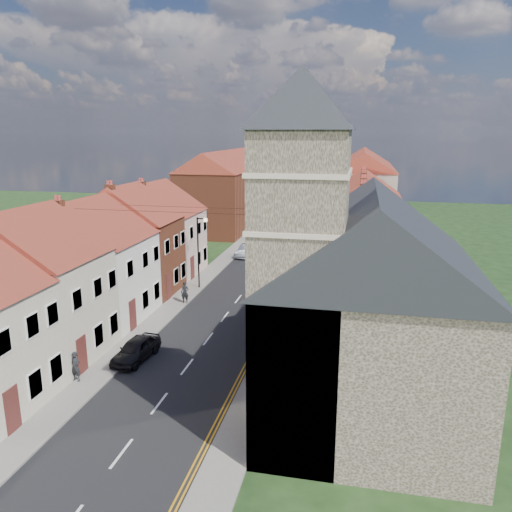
# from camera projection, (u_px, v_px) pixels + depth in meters

# --- Properties ---
(ground) EXTENTS (160.00, 160.00, 0.00)m
(ground) POSITION_uv_depth(u_px,v_px,m) (142.00, 427.00, 22.51)
(ground) COLOR #2D4F22
(ground) RESTS_ON ground
(road) EXTENTS (7.00, 90.00, 0.02)m
(road) POSITION_uv_depth(u_px,v_px,m) (266.00, 262.00, 50.97)
(road) COLOR black
(road) RESTS_ON ground
(pavement_left) EXTENTS (1.80, 90.00, 0.12)m
(pavement_left) POSITION_uv_depth(u_px,v_px,m) (225.00, 259.00, 51.85)
(pavement_left) COLOR gray
(pavement_left) RESTS_ON ground
(pavement_right) EXTENTS (1.80, 90.00, 0.12)m
(pavement_right) POSITION_uv_depth(u_px,v_px,m) (309.00, 263.00, 50.08)
(pavement_right) COLOR gray
(pavement_right) RESTS_ON ground
(church) EXTENTS (11.25, 14.25, 15.20)m
(church) POSITION_uv_depth(u_px,v_px,m) (361.00, 294.00, 22.35)
(church) COLOR #332F24
(church) RESTS_ON ground
(cottage_r_tudor) EXTENTS (8.30, 5.20, 9.00)m
(cottage_r_tudor) POSITION_uv_depth(u_px,v_px,m) (359.00, 269.00, 31.61)
(cottage_r_tudor) COLOR beige
(cottage_r_tudor) RESTS_ON ground
(cottage_r_white_near) EXTENTS (8.30, 6.00, 9.00)m
(cottage_r_white_near) POSITION_uv_depth(u_px,v_px,m) (360.00, 250.00, 36.72)
(cottage_r_white_near) COLOR silver
(cottage_r_white_near) RESTS_ON ground
(cottage_r_cream_mid) EXTENTS (8.30, 5.20, 9.00)m
(cottage_r_cream_mid) POSITION_uv_depth(u_px,v_px,m) (361.00, 235.00, 41.85)
(cottage_r_cream_mid) COLOR beige
(cottage_r_cream_mid) RESTS_ON ground
(cottage_r_pink) EXTENTS (8.30, 6.00, 9.00)m
(cottage_r_pink) POSITION_uv_depth(u_px,v_px,m) (361.00, 224.00, 46.97)
(cottage_r_pink) COLOR #FFDFC9
(cottage_r_pink) RESTS_ON ground
(cottage_r_white_far) EXTENTS (8.30, 5.20, 9.00)m
(cottage_r_white_far) POSITION_uv_depth(u_px,v_px,m) (362.00, 215.00, 52.10)
(cottage_r_white_far) COLOR brown
(cottage_r_white_far) RESTS_ON ground
(cottage_r_cream_far) EXTENTS (8.30, 6.00, 9.00)m
(cottage_r_cream_far) POSITION_uv_depth(u_px,v_px,m) (362.00, 207.00, 57.22)
(cottage_r_cream_far) COLOR beige
(cottage_r_cream_far) RESTS_ON ground
(cottage_l_cream) EXTENTS (8.30, 6.30, 9.10)m
(cottage_l_cream) POSITION_uv_depth(u_px,v_px,m) (28.00, 283.00, 28.54)
(cottage_l_cream) COLOR beige
(cottage_l_cream) RESTS_ON ground
(cottage_l_white) EXTENTS (8.30, 6.90, 8.80)m
(cottage_l_white) POSITION_uv_depth(u_px,v_px,m) (87.00, 258.00, 34.65)
(cottage_l_white) COLOR silver
(cottage_l_white) RESTS_ON ground
(cottage_l_brick_mid) EXTENTS (8.30, 5.70, 9.10)m
(cottage_l_brick_mid) POSITION_uv_depth(u_px,v_px,m) (127.00, 238.00, 40.41)
(cottage_l_brick_mid) COLOR brown
(cottage_l_brick_mid) RESTS_ON ground
(cottage_l_pink) EXTENTS (8.30, 6.30, 8.80)m
(cottage_l_pink) POSITION_uv_depth(u_px,v_px,m) (155.00, 227.00, 45.95)
(cottage_l_pink) COLOR #FFDFC9
(cottage_l_pink) RESTS_ON ground
(block_right_far) EXTENTS (8.30, 24.20, 10.50)m
(block_right_far) POSITION_uv_depth(u_px,v_px,m) (363.00, 186.00, 71.55)
(block_right_far) COLOR beige
(block_right_far) RESTS_ON ground
(block_left_far) EXTENTS (8.30, 24.20, 10.50)m
(block_left_far) POSITION_uv_depth(u_px,v_px,m) (229.00, 187.00, 70.54)
(block_left_far) COLOR brown
(block_left_far) RESTS_ON ground
(lamppost) EXTENTS (0.88, 0.15, 6.00)m
(lamppost) POSITION_uv_depth(u_px,v_px,m) (199.00, 248.00, 41.39)
(lamppost) COLOR black
(lamppost) RESTS_ON pavement_left
(car_near) EXTENTS (1.92, 3.96, 1.30)m
(car_near) POSITION_uv_depth(u_px,v_px,m) (136.00, 349.00, 28.96)
(car_near) COLOR black
(car_near) RESTS_ON ground
(car_mid) EXTENTS (1.92, 4.05, 1.28)m
(car_mid) POSITION_uv_depth(u_px,v_px,m) (247.00, 251.00, 52.99)
(car_mid) COLOR #96999D
(car_mid) RESTS_ON ground
(car_far) EXTENTS (2.98, 4.51, 1.22)m
(car_far) POSITION_uv_depth(u_px,v_px,m) (278.00, 226.00, 67.11)
(car_far) COLOR navy
(car_far) RESTS_ON ground
(car_distant) EXTENTS (2.35, 4.22, 1.11)m
(car_distant) POSITION_uv_depth(u_px,v_px,m) (290.00, 214.00, 77.36)
(car_distant) COLOR #929699
(car_distant) RESTS_ON ground
(pedestrian_left) EXTENTS (0.62, 0.44, 1.62)m
(pedestrian_left) POSITION_uv_depth(u_px,v_px,m) (76.00, 367.00, 26.21)
(pedestrian_left) COLOR black
(pedestrian_left) RESTS_ON pavement_left
(pedestrian_right) EXTENTS (0.85, 0.73, 1.52)m
(pedestrian_right) POSITION_uv_depth(u_px,v_px,m) (271.00, 327.00, 31.70)
(pedestrian_right) COLOR black
(pedestrian_right) RESTS_ON pavement_right
(pedestrian_left_b) EXTENTS (0.63, 0.43, 1.68)m
(pedestrian_left_b) POSITION_uv_depth(u_px,v_px,m) (185.00, 292.00, 38.20)
(pedestrian_left_b) COLOR black
(pedestrian_left_b) RESTS_ON pavement_left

